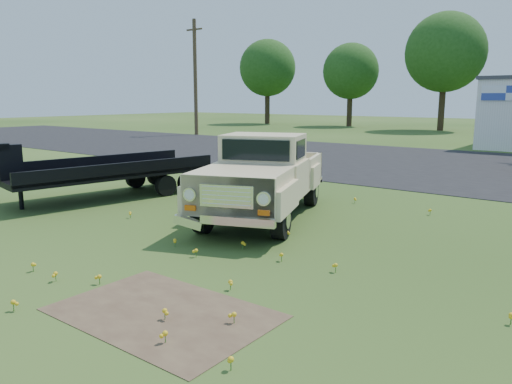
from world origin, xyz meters
The scene contains 10 objects.
ground centered at (0.00, 0.00, 0.00)m, with size 140.00×140.00×0.00m, color #254315.
asphalt_lot centered at (0.00, 15.00, 0.00)m, with size 90.00×14.00×0.02m, color black.
dirt_patch_a centered at (1.50, -3.00, 0.00)m, with size 3.00×2.00×0.01m, color #4E392A.
dirt_patch_b centered at (-2.00, 3.50, 0.00)m, with size 2.20×1.60×0.01m, color #4E392A.
utility_pole_west centered at (-22.00, 22.00, 4.60)m, with size 1.60×0.30×9.00m.
treeline_a centered at (-28.00, 40.00, 6.30)m, with size 6.40×6.40×9.52m.
treeline_b centered at (-18.00, 41.00, 5.67)m, with size 5.76×5.76×8.57m.
treeline_c centered at (-8.00, 39.50, 6.93)m, with size 7.04×7.04×10.47m.
vintage_pickup_truck centered at (-0.74, 2.37, 1.04)m, with size 2.22×5.72×2.08m, color #CBB788, non-canonical shape.
flatbed_trailer centered at (-5.95, 1.63, 0.89)m, with size 2.19×6.56×1.79m, color black, non-canonical shape.
Camera 1 is at (6.44, -7.36, 2.92)m, focal length 35.00 mm.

